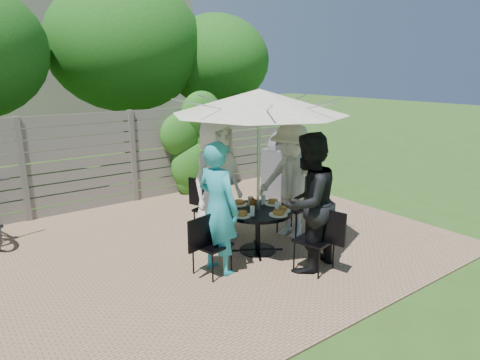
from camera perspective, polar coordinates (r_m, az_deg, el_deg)
backyard_envelope at (r=15.63m, az=-24.88°, el=13.26°), size 60.00×60.00×5.00m
patio_table at (r=6.24m, az=2.39°, el=-5.70°), size 1.19×1.19×0.65m
umbrella at (r=5.87m, az=2.57°, el=10.38°), size 2.92×2.92×2.36m
chair_back at (r=6.91m, az=-3.96°, el=-5.28°), size 0.57×0.70×0.92m
person_back at (r=6.61m, az=-3.21°, el=0.01°), size 1.05×0.80×1.91m
chair_left at (r=5.65m, az=-3.81°, el=-10.17°), size 0.65×0.49×0.85m
person_left at (r=5.51m, az=-2.94°, el=-3.83°), size 0.55×0.72×1.76m
chair_front at (r=5.81m, az=9.96°, el=-9.48°), size 0.52×0.68×0.90m
person_front at (r=5.64m, az=9.07°, el=-3.05°), size 1.04×0.89×1.86m
chair_right at (r=7.04m, az=7.27°, el=-4.96°), size 0.69×0.51×0.92m
person_right at (r=6.75m, az=6.80°, el=-0.19°), size 0.92×1.30×1.82m
plate_back at (r=6.39m, az=-0.13°, el=-3.10°), size 0.26×0.26×0.06m
plate_left at (r=5.91m, az=0.24°, el=-4.60°), size 0.26×0.26×0.06m
plate_front at (r=5.97m, az=5.13°, el=-4.46°), size 0.26×0.26×0.06m
plate_right at (r=6.44m, az=4.40°, el=-2.99°), size 0.26×0.26×0.06m
plate_extra at (r=6.14m, az=5.66°, el=-3.92°), size 0.24×0.24×0.06m
glass_left at (r=5.90m, az=1.65°, el=-4.16°), size 0.07×0.07×0.14m
glass_front at (r=6.09m, az=4.95°, el=-3.61°), size 0.07×0.07×0.14m
glass_right at (r=6.41m, az=3.12°, el=-2.63°), size 0.07×0.07×0.14m
syrup_jug at (r=6.14m, az=1.70°, el=-3.31°), size 0.09×0.09×0.16m
coffee_cup at (r=6.36m, az=1.42°, el=-2.84°), size 0.08×0.08×0.12m
bbq_grill at (r=8.79m, az=5.62°, el=1.54°), size 0.76×0.63×1.41m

